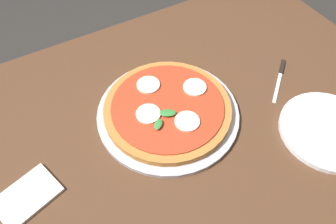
{
  "coord_description": "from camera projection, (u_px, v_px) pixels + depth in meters",
  "views": [
    {
      "loc": [
        -0.21,
        -0.41,
        1.44
      ],
      "look_at": [
        0.04,
        0.03,
        0.79
      ],
      "focal_mm": 34.64,
      "sensor_mm": 36.0,
      "label": 1
    }
  ],
  "objects": [
    {
      "name": "serving_tray",
      "position": [
        168.0,
        113.0,
        0.83
      ],
      "size": [
        0.36,
        0.36,
        0.01
      ],
      "primitive_type": "cylinder",
      "color": "#B2B2B7",
      "rests_on": "dining_table"
    },
    {
      "name": "napkin",
      "position": [
        27.0,
        196.0,
        0.69
      ],
      "size": [
        0.15,
        0.12,
        0.01
      ],
      "primitive_type": "cube",
      "rotation": [
        0.0,
        0.0,
        0.3
      ],
      "color": "white",
      "rests_on": "dining_table"
    },
    {
      "name": "knife",
      "position": [
        280.0,
        75.0,
        0.91
      ],
      "size": [
        0.14,
        0.12,
        0.01
      ],
      "color": "black",
      "rests_on": "dining_table"
    },
    {
      "name": "plate_white",
      "position": [
        328.0,
        130.0,
        0.79
      ],
      "size": [
        0.24,
        0.24,
        0.01
      ],
      "primitive_type": "cylinder",
      "color": "white",
      "rests_on": "dining_table"
    },
    {
      "name": "pizza",
      "position": [
        168.0,
        108.0,
        0.81
      ],
      "size": [
        0.32,
        0.32,
        0.03
      ],
      "color": "#B27033",
      "rests_on": "serving_tray"
    },
    {
      "name": "dining_table",
      "position": [
        162.0,
        151.0,
        0.89
      ],
      "size": [
        1.38,
        0.86,
        0.78
      ],
      "color": "#4C301E",
      "rests_on": "ground_plane"
    }
  ]
}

